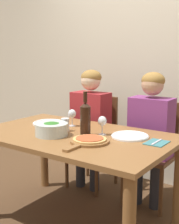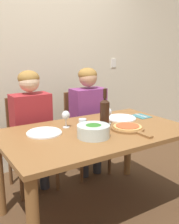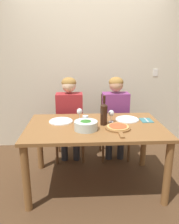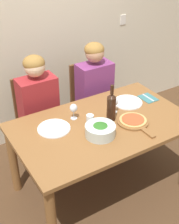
# 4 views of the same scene
# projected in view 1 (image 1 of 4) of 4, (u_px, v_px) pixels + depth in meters

# --- Properties ---
(ground_plane) EXTENTS (40.00, 40.00, 0.00)m
(ground_plane) POSITION_uv_depth(u_px,v_px,m) (74.00, 223.00, 2.63)
(ground_plane) COLOR #4C331E
(back_wall) EXTENTS (10.00, 0.06, 2.70)m
(back_wall) POSITION_uv_depth(u_px,v_px,m) (143.00, 59.00, 3.37)
(back_wall) COLOR beige
(back_wall) RESTS_ON ground
(dining_table) EXTENTS (1.58, 0.96, 0.78)m
(dining_table) POSITION_uv_depth(u_px,v_px,m) (74.00, 148.00, 2.51)
(dining_table) COLOR brown
(dining_table) RESTS_ON ground
(chair_left) EXTENTS (0.42, 0.42, 0.96)m
(chair_left) POSITION_uv_depth(u_px,v_px,m) (96.00, 137.00, 3.35)
(chair_left) COLOR brown
(chair_left) RESTS_ON ground
(chair_right) EXTENTS (0.42, 0.42, 0.96)m
(chair_right) POSITION_uv_depth(u_px,v_px,m) (154.00, 148.00, 2.97)
(chair_right) COLOR brown
(chair_right) RESTS_ON ground
(person_woman) EXTENTS (0.47, 0.51, 1.25)m
(person_woman) POSITION_uv_depth(u_px,v_px,m) (90.00, 118.00, 3.21)
(person_woman) COLOR #28282D
(person_woman) RESTS_ON ground
(person_man) EXTENTS (0.47, 0.51, 1.25)m
(person_man) POSITION_uv_depth(u_px,v_px,m) (150.00, 126.00, 2.83)
(person_man) COLOR #28282D
(person_man) RESTS_ON ground
(wine_bottle) EXTENTS (0.08, 0.08, 0.35)m
(wine_bottle) POSITION_uv_depth(u_px,v_px,m) (85.00, 118.00, 2.42)
(wine_bottle) COLOR black
(wine_bottle) RESTS_ON dining_table
(broccoli_bowl) EXTENTS (0.26, 0.26, 0.11)m
(broccoli_bowl) POSITION_uv_depth(u_px,v_px,m) (52.00, 129.00, 2.43)
(broccoli_bowl) COLOR silver
(broccoli_bowl) RESTS_ON dining_table
(dinner_plate_left) EXTENTS (0.29, 0.29, 0.02)m
(dinner_plate_left) POSITION_uv_depth(u_px,v_px,m) (49.00, 123.00, 2.83)
(dinner_plate_left) COLOR white
(dinner_plate_left) RESTS_ON dining_table
(dinner_plate_right) EXTENTS (0.29, 0.29, 0.02)m
(dinner_plate_right) POSITION_uv_depth(u_px,v_px,m) (130.00, 136.00, 2.39)
(dinner_plate_right) COLOR white
(dinner_plate_right) RESTS_ON dining_table
(pizza_on_board) EXTENTS (0.28, 0.42, 0.04)m
(pizza_on_board) POSITION_uv_depth(u_px,v_px,m) (89.00, 141.00, 2.24)
(pizza_on_board) COLOR brown
(pizza_on_board) RESTS_ON dining_table
(wine_glass_left) EXTENTS (0.07, 0.07, 0.15)m
(wine_glass_left) POSITION_uv_depth(u_px,v_px,m) (72.00, 115.00, 2.73)
(wine_glass_left) COLOR silver
(wine_glass_left) RESTS_ON dining_table
(wine_glass_right) EXTENTS (0.07, 0.07, 0.15)m
(wine_glass_right) POSITION_uv_depth(u_px,v_px,m) (102.00, 122.00, 2.44)
(wine_glass_right) COLOR silver
(wine_glass_right) RESTS_ON dining_table
(water_tumbler) EXTENTS (0.07, 0.07, 0.11)m
(water_tumbler) POSITION_uv_depth(u_px,v_px,m) (65.00, 125.00, 2.56)
(water_tumbler) COLOR silver
(water_tumbler) RESTS_ON dining_table
(fork_on_napkin) EXTENTS (0.14, 0.18, 0.01)m
(fork_on_napkin) POSITION_uv_depth(u_px,v_px,m) (157.00, 143.00, 2.23)
(fork_on_napkin) COLOR #387075
(fork_on_napkin) RESTS_ON dining_table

